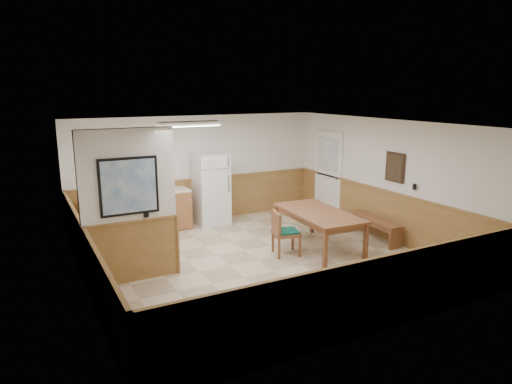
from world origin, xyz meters
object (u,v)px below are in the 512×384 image
refrigerator (211,189)px  fire_extinguisher (172,180)px  dining_bench (374,223)px  dining_table (318,216)px  soap_bottle (103,191)px  dining_chair (282,230)px

refrigerator → fire_extinguisher: refrigerator is taller
dining_bench → fire_extinguisher: fire_extinguisher is taller
dining_table → soap_bottle: bearing=147.1°
dining_table → dining_chair: size_ratio=2.40×
refrigerator → dining_bench: size_ratio=1.12×
refrigerator → fire_extinguisher: size_ratio=3.58×
dining_chair → dining_table: bearing=11.2°
refrigerator → dining_chair: refrigerator is taller
dining_chair → fire_extinguisher: fire_extinguisher is taller
refrigerator → dining_chair: size_ratio=1.93×
refrigerator → fire_extinguisher: 0.95m
dining_table → fire_extinguisher: 3.45m
fire_extinguisher → soap_bottle: fire_extinguisher is taller
refrigerator → dining_table: size_ratio=0.80×
refrigerator → dining_chair: (0.37, -2.59, -0.33)m
dining_table → soap_bottle: (-3.59, 2.64, 0.35)m
dining_bench → dining_chair: bearing=-178.7°
dining_table → refrigerator: bearing=117.7°
dining_chair → fire_extinguisher: bearing=128.5°
dining_table → fire_extinguisher: size_ratio=4.45×
dining_table → soap_bottle: soap_bottle is taller
refrigerator → soap_bottle: (-2.41, 0.02, 0.19)m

